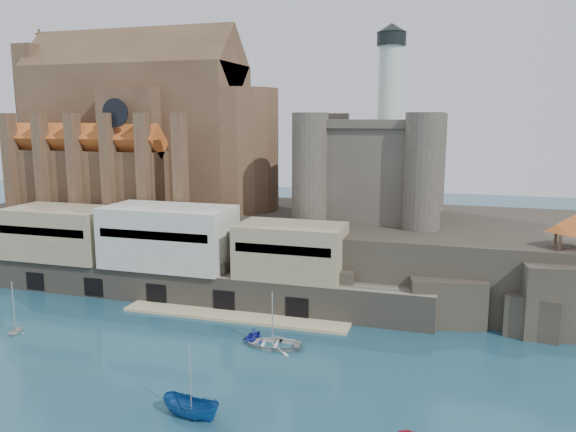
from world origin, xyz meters
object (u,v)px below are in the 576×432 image
(church, at_px, (145,136))
(castle_keep, at_px, (374,163))
(boat_2, at_px, (192,417))
(pavilion, at_px, (574,226))

(church, relative_size, castle_keep, 1.60)
(church, xyz_separation_m, boat_2, (31.92, -47.49, -22.13))
(church, bearing_deg, castle_keep, -1.11)
(boat_2, bearing_deg, pavilion, -37.37)
(castle_keep, relative_size, boat_2, 5.17)
(church, height_order, boat_2, church)
(castle_keep, bearing_deg, church, 178.89)
(boat_2, bearing_deg, church, 43.77)
(castle_keep, xyz_separation_m, pavilion, (25.92, -15.08, -5.59))
(pavilion, bearing_deg, castle_keep, 149.82)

